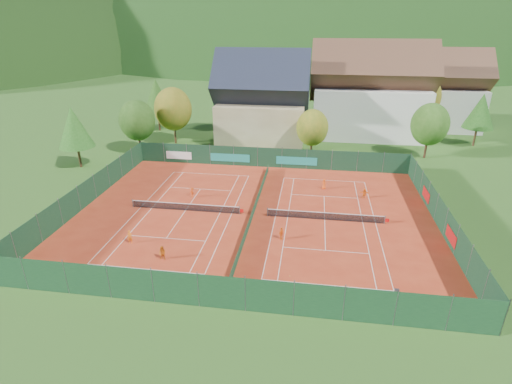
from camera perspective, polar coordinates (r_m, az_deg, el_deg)
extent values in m
plane|color=#29541A|center=(45.36, -0.37, -3.34)|extent=(600.00, 600.00, 0.00)
cube|color=#AF3219|center=(45.35, -0.37, -3.32)|extent=(40.00, 32.00, 0.01)
cube|color=white|center=(57.52, -6.48, 2.57)|extent=(10.97, 0.06, 0.00)
cube|color=white|center=(37.56, -15.60, -10.55)|extent=(10.97, 0.06, 0.00)
cube|color=white|center=(49.03, -16.16, -2.14)|extent=(0.06, 23.77, 0.00)
cube|color=white|center=(45.75, -3.49, -3.09)|extent=(0.06, 23.77, 0.00)
cube|color=white|center=(48.49, -14.68, -2.26)|extent=(0.06, 23.77, 0.00)
cube|color=white|center=(46.03, -5.16, -2.98)|extent=(0.06, 23.77, 0.00)
cube|color=white|center=(52.63, -7.95, 0.43)|extent=(8.23, 0.06, 0.00)
cube|color=white|center=(41.81, -12.70, -6.45)|extent=(8.23, 0.06, 0.00)
cube|color=white|center=(47.10, -10.04, -2.62)|extent=(0.06, 12.80, 0.00)
cube|color=white|center=(55.79, 9.65, 1.69)|extent=(10.97, 0.06, 0.00)
cube|color=white|center=(34.84, 10.01, -12.95)|extent=(10.97, 0.06, 0.00)
cube|color=white|center=(45.07, 2.80, -3.51)|extent=(0.06, 23.77, 0.00)
cube|color=white|center=(45.52, 16.71, -4.29)|extent=(0.06, 23.77, 0.00)
cube|color=white|center=(44.98, 4.54, -3.62)|extent=(0.06, 23.77, 0.00)
cube|color=white|center=(45.32, 15.00, -4.20)|extent=(0.06, 23.77, 0.00)
cube|color=white|center=(50.73, 9.71, -0.61)|extent=(8.23, 0.06, 0.00)
cube|color=white|center=(39.39, 9.89, -8.21)|extent=(8.23, 0.06, 0.00)
cube|color=white|center=(44.96, 9.79, -3.93)|extent=(0.06, 12.80, 0.00)
cylinder|color=#59595B|center=(49.19, -17.20, -1.54)|extent=(0.10, 0.10, 1.02)
cylinder|color=#59595B|center=(45.37, -2.37, -2.61)|extent=(0.10, 0.10, 1.02)
cube|color=black|center=(46.91, -10.08, -2.13)|extent=(12.80, 0.02, 0.86)
cube|color=white|center=(46.72, -10.12, -1.65)|extent=(12.80, 0.04, 0.06)
cube|color=red|center=(45.35, -2.06, -2.70)|extent=(0.40, 0.04, 0.40)
cylinder|color=#59595B|center=(44.93, 1.65, -2.87)|extent=(0.10, 0.10, 1.02)
cylinder|color=#59595B|center=(45.46, 17.92, -3.78)|extent=(0.10, 0.10, 1.02)
cube|color=black|center=(44.76, 9.83, -3.42)|extent=(12.80, 0.02, 0.86)
cube|color=white|center=(44.57, 9.86, -2.93)|extent=(12.80, 0.04, 0.06)
cube|color=red|center=(45.53, 18.22, -3.86)|extent=(0.40, 0.04, 0.40)
cube|color=#163D25|center=(45.12, -0.37, -2.76)|extent=(0.03, 28.80, 1.00)
cube|color=#12331F|center=(59.42, 1.96, 4.93)|extent=(40.00, 0.04, 3.00)
cube|color=teal|center=(60.38, -3.73, 4.91)|extent=(6.00, 0.03, 1.20)
cube|color=teal|center=(59.18, 5.82, 4.44)|extent=(6.00, 0.03, 1.20)
cube|color=silver|center=(62.48, -10.96, 5.17)|extent=(4.00, 0.03, 1.20)
cube|color=#153A1E|center=(31.23, -4.94, -14.12)|extent=(40.00, 0.04, 3.00)
cube|color=#153A21|center=(51.41, -22.99, -0.10)|extent=(0.04, 32.00, 3.00)
cube|color=#13341E|center=(46.38, 24.90, -2.99)|extent=(0.04, 32.00, 3.00)
cube|color=#B21414|center=(43.10, 26.09, -5.70)|extent=(0.03, 3.00, 1.20)
cube|color=#B21414|center=(51.73, 23.12, -0.34)|extent=(0.03, 3.00, 1.20)
cube|color=beige|center=(72.57, 0.87, 10.07)|extent=(15.00, 12.00, 7.00)
cube|color=#1E2333|center=(71.32, 0.91, 15.15)|extent=(16.20, 12.00, 12.00)
cube|color=silver|center=(78.24, 15.68, 10.96)|extent=(20.00, 11.00, 9.00)
cube|color=brown|center=(77.08, 16.29, 16.21)|extent=(21.60, 11.00, 11.00)
cube|color=silver|center=(88.82, 24.21, 10.90)|extent=(16.00, 10.00, 8.00)
cube|color=brown|center=(87.84, 24.94, 15.01)|extent=(17.28, 10.00, 10.00)
cylinder|color=#412917|center=(68.94, -16.25, 6.57)|extent=(0.36, 0.36, 2.80)
ellipsoid|color=#275117|center=(67.93, -16.63, 9.79)|extent=(5.72, 5.72, 6.58)
cylinder|color=#463019|center=(72.74, -11.48, 8.07)|extent=(0.36, 0.36, 3.15)
ellipsoid|color=olive|center=(71.70, -11.77, 11.53)|extent=(6.44, 6.44, 7.40)
cylinder|color=#4C2E1B|center=(82.03, -13.67, 9.76)|extent=(0.36, 0.36, 3.50)
cone|color=#255217|center=(81.03, -14.02, 13.18)|extent=(5.60, 5.60, 6.50)
cylinder|color=#4A341A|center=(64.89, 7.87, 6.10)|extent=(0.36, 0.36, 2.45)
ellipsoid|color=olive|center=(63.93, 8.05, 9.09)|extent=(5.01, 5.01, 5.76)
cylinder|color=#442718|center=(69.10, 23.06, 5.65)|extent=(0.36, 0.36, 2.80)
ellipsoid|color=#2E5B1A|center=(68.09, 23.60, 8.84)|extent=(5.72, 5.72, 6.58)
cylinder|color=#4D321B|center=(79.45, 28.79, 6.91)|extent=(0.36, 0.36, 3.15)
cone|color=#1E5217|center=(78.49, 29.44, 10.04)|extent=(5.04, 5.04, 5.85)
cylinder|color=#442D18|center=(64.99, -23.91, 4.61)|extent=(0.36, 0.36, 3.15)
cone|color=#24601B|center=(63.82, -24.57, 8.42)|extent=(5.04, 5.04, 5.85)
cylinder|color=#463219|center=(84.49, 21.99, 9.11)|extent=(0.36, 0.36, 3.50)
ellipsoid|color=olive|center=(83.51, 22.52, 12.41)|extent=(7.15, 7.15, 8.22)
ellipsoid|color=black|center=(345.73, 9.06, 12.93)|extent=(440.00, 440.00, 242.00)
cylinder|color=slate|center=(34.60, 19.23, -13.58)|extent=(0.02, 0.02, 0.80)
cylinder|color=slate|center=(34.67, 19.73, -13.58)|extent=(0.02, 0.02, 0.80)
cylinder|color=slate|center=(34.84, 19.15, -13.28)|extent=(0.02, 0.02, 0.80)
cylinder|color=slate|center=(34.90, 19.65, -13.29)|extent=(0.02, 0.02, 0.80)
cube|color=slate|center=(34.67, 19.48, -13.23)|extent=(0.34, 0.34, 0.30)
ellipsoid|color=#CCD833|center=(34.65, 19.48, -13.19)|extent=(0.28, 0.28, 0.16)
sphere|color=#CCD833|center=(43.14, -17.67, -6.01)|extent=(0.07, 0.07, 0.07)
sphere|color=#CCD833|center=(35.46, 4.86, -11.86)|extent=(0.07, 0.07, 0.07)
sphere|color=#CCD833|center=(47.41, 3.14, -2.05)|extent=(0.07, 0.07, 0.07)
sphere|color=#CCD833|center=(55.33, -2.50, 1.85)|extent=(0.07, 0.07, 0.07)
imported|color=orange|center=(41.53, -17.57, -6.15)|extent=(0.57, 0.43, 1.42)
imported|color=#CF6112|center=(38.09, -13.22, -8.51)|extent=(0.78, 0.66, 1.41)
imported|color=#D24312|center=(50.19, -9.09, -0.05)|extent=(0.95, 0.78, 1.28)
imported|color=orange|center=(40.38, 3.64, -5.93)|extent=(0.68, 0.84, 1.34)
imported|color=#EF5115|center=(52.67, 9.70, 1.13)|extent=(0.77, 0.60, 1.38)
imported|color=orange|center=(51.05, 15.22, -0.18)|extent=(1.23, 0.47, 1.31)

